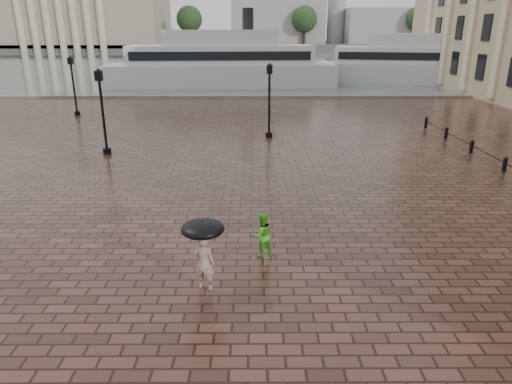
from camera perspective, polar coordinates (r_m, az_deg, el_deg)
ground at (r=15.80m, az=-7.70°, el=-4.48°), size 300.00×300.00×0.00m
harbour_water at (r=106.51m, az=-1.46°, el=16.18°), size 240.00×240.00×0.00m
quay_edge at (r=46.78m, az=-2.85°, el=11.74°), size 80.00×0.60×0.30m
far_shore at (r=174.39m, az=-1.02°, el=17.85°), size 300.00×60.00×2.00m
museum at (r=169.00m, az=-21.51°, el=20.92°), size 57.00×32.50×26.00m
distant_skyline at (r=170.67m, az=16.37°, el=19.92°), size 102.50×22.00×33.00m
far_trees at (r=152.34m, az=-1.15°, el=20.76°), size 188.00×8.00×13.50m
bollard_row at (r=24.73m, az=28.69°, el=3.13°), size 0.22×21.22×0.73m
street_lamps at (r=30.72m, az=-13.82°, el=11.45°), size 15.44×12.44×4.40m
adult_pedestrian at (r=11.94m, az=-6.50°, el=-8.77°), size 0.63×0.50×1.51m
child_pedestrian at (r=13.52m, az=0.75°, el=-5.39°), size 0.82×0.74×1.38m
ferry_near at (r=56.02m, az=-4.38°, el=15.71°), size 27.03×7.96×8.76m
ferry_far at (r=62.47m, az=19.40°, el=14.95°), size 25.67×11.82×8.19m
umbrella at (r=11.52m, az=-6.68°, el=-4.60°), size 1.10×1.10×1.09m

